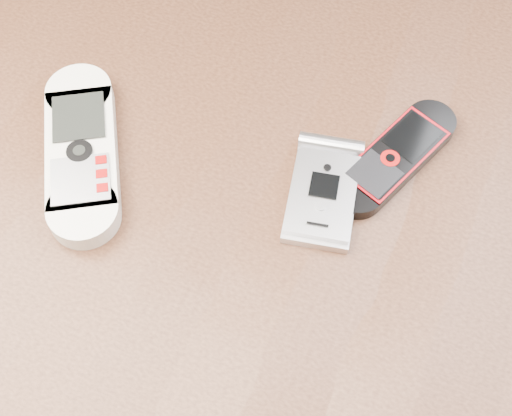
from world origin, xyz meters
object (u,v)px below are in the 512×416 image
Objects in this scene: nokia_white at (82,151)px; nokia_black_red at (395,157)px; motorola_razr at (323,193)px; table at (251,268)px.

nokia_white reaches higher than nokia_black_red.
motorola_razr is (0.19, 0.04, -0.00)m from nokia_white.
motorola_razr reaches higher than nokia_black_red.
nokia_white is at bearing 179.68° from motorola_razr.
motorola_razr is at bearing 35.18° from table.
table is 0.19m from nokia_white.
nokia_white is (-0.15, -0.01, 0.12)m from table.
nokia_black_red is (0.23, 0.09, -0.00)m from nokia_white.
motorola_razr is (-0.04, -0.06, 0.00)m from nokia_black_red.
nokia_black_red is at bearing -9.30° from nokia_white.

